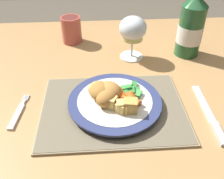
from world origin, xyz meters
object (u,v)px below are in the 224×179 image
Objects in this scene: wine_glass at (133,30)px; dinner_plate at (115,102)px; table_knife at (211,118)px; bottle at (191,26)px; drinking_cup at (71,29)px; dining_table at (108,101)px; fork at (18,114)px.

dinner_plate is at bearing -106.66° from wine_glass.
wine_glass is (-0.15, 0.30, 0.09)m from table_knife.
bottle is 0.41m from drinking_cup.
dining_table is at bearing -65.29° from drinking_cup.
fork is at bearing -152.05° from bottle.
drinking_cup is at bearing 73.57° from fork.
fork is (-0.23, -0.13, 0.08)m from dining_table.
drinking_cup is (0.11, 0.38, 0.05)m from fork.
bottle is (0.03, 0.31, 0.10)m from table_knife.
table_knife is 0.33m from bottle.
wine_glass is at bearing 39.32° from fork.
dinner_plate is at bearing 166.53° from table_knife.
dining_table is 17.09× the size of drinking_cup.
table_knife is at bearing -13.47° from dinner_plate.
wine_glass reaches higher than dining_table.
bottle reaches higher than fork.
wine_glass reaches higher than fork.
table_knife is 0.35m from wine_glass.
dinner_plate reaches higher than fork.
wine_glass is 0.24m from drinking_cup.
dinner_plate reaches higher than table_knife.
dinner_plate is (0.01, -0.12, 0.10)m from dining_table.
table_knife is (0.24, -0.17, 0.08)m from dining_table.
drinking_cup is (-0.35, 0.42, 0.05)m from table_knife.
drinking_cup is (-0.20, 0.12, -0.05)m from wine_glass.
drinking_cup is at bearing 109.02° from dinner_plate.
dining_table is 12.57× the size of fork.
table_knife is at bearing -35.98° from dining_table.
bottle reaches higher than dinner_plate.
bottle is (0.50, 0.26, 0.10)m from fork.
wine_glass reaches higher than dinner_plate.
drinking_cup is at bearing 163.54° from bottle.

